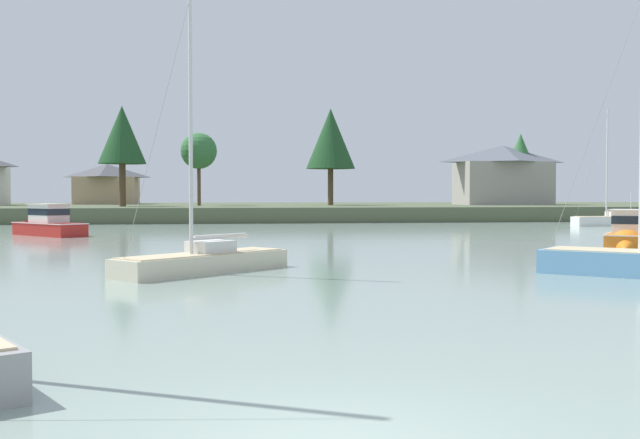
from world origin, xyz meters
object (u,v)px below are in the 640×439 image
cruiser_red (45,228)px  sailboat_cream (204,266)px  sailboat_white (612,223)px  cruiser_orange (630,240)px

cruiser_red → sailboat_cream: sailboat_cream is taller
sailboat_white → sailboat_cream: sailboat_white is taller
cruiser_red → cruiser_orange: bearing=-29.1°
cruiser_orange → sailboat_white: 30.55m
cruiser_red → sailboat_cream: size_ratio=0.66×
cruiser_red → cruiser_orange: (32.46, -18.05, -0.04)m
cruiser_orange → sailboat_white: (14.44, 26.92, -0.25)m
cruiser_red → sailboat_cream: bearing=-66.4°
cruiser_orange → sailboat_cream: bearing=-159.6°
sailboat_white → cruiser_red: bearing=-169.3°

